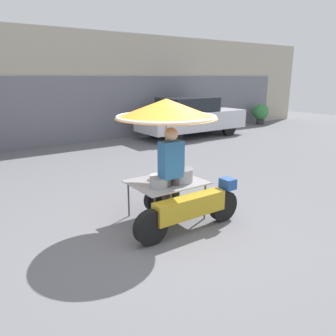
% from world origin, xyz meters
% --- Properties ---
extents(ground_plane, '(36.00, 36.00, 0.00)m').
position_xyz_m(ground_plane, '(0.00, 0.00, 0.00)').
color(ground_plane, slate).
extents(shopfront_building, '(28.00, 2.06, 4.00)m').
position_xyz_m(shopfront_building, '(0.00, 8.82, 1.99)').
color(shopfront_building, '#B2A893').
rests_on(shopfront_building, ground).
extents(vendor_motorcycle_cart, '(1.98, 1.66, 2.05)m').
position_xyz_m(vendor_motorcycle_cart, '(0.18, 0.30, 1.53)').
color(vendor_motorcycle_cart, black).
rests_on(vendor_motorcycle_cart, ground).
extents(vendor_person, '(0.38, 0.22, 1.62)m').
position_xyz_m(vendor_person, '(0.11, 0.17, 0.91)').
color(vendor_person, '#4C473D').
rests_on(vendor_person, ground).
extents(parked_car, '(4.48, 1.73, 1.59)m').
position_xyz_m(parked_car, '(5.57, 6.43, 0.81)').
color(parked_car, black).
rests_on(parked_car, ground).
extents(potted_plant, '(0.80, 0.80, 1.04)m').
position_xyz_m(potted_plant, '(10.78, 7.18, 0.60)').
color(potted_plant, '#2D2D33').
rests_on(potted_plant, ground).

